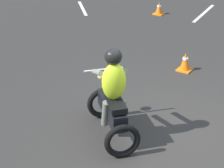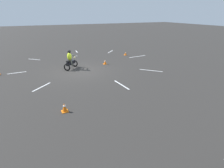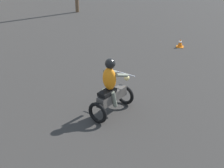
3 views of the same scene
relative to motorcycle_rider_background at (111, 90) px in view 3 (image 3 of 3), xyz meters
The scene contains 2 objects.
motorcycle_rider_background is the anchor object (origin of this frame).
traffic_cone_near_right 6.73m from the motorcycle_rider_background, 13.51° to the right, with size 0.32×0.32×0.38m.
Camera 3 is at (-8.56, 10.50, 4.49)m, focal length 50.00 mm.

